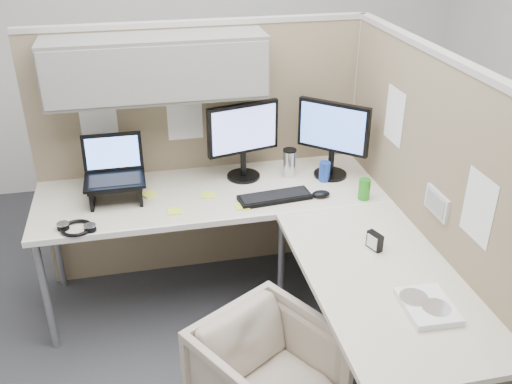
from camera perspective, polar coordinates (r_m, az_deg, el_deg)
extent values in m
plane|color=#2F2F33|center=(3.31, -0.79, -15.34)|extent=(4.50, 4.50, 0.00)
cube|color=#8D795C|center=(3.60, -5.34, 3.69)|extent=(2.00, 0.05, 1.60)
cube|color=#A8A399|center=(3.35, -5.97, 16.50)|extent=(2.00, 0.06, 0.03)
cube|color=slate|center=(3.23, -9.96, 12.26)|extent=(1.20, 0.34, 0.34)
cube|color=gray|center=(3.07, -9.75, 11.43)|extent=(1.18, 0.01, 0.30)
plane|color=white|center=(3.44, -15.59, 7.85)|extent=(0.26, 0.00, 0.26)
plane|color=white|center=(3.46, -7.14, 7.58)|extent=(0.26, 0.00, 0.26)
cube|color=#8D795C|center=(3.03, 16.43, -2.34)|extent=(0.05, 2.00, 1.60)
cube|color=#A8A399|center=(2.73, 18.74, 12.63)|extent=(0.06, 2.00, 0.03)
cube|color=#A8A399|center=(3.84, 9.67, 4.95)|extent=(0.06, 0.06, 1.60)
cube|color=silver|center=(2.83, 17.72, -1.08)|extent=(0.02, 0.20, 0.12)
cube|color=gray|center=(2.82, 17.47, -1.11)|extent=(0.00, 0.16, 0.09)
plane|color=white|center=(3.17, 13.68, 7.41)|extent=(0.00, 0.26, 0.26)
plane|color=white|center=(2.55, 21.35, -1.48)|extent=(0.00, 0.26, 0.26)
cube|color=beige|center=(3.32, -4.45, -0.15)|extent=(2.00, 0.68, 0.03)
cube|color=beige|center=(2.67, 12.65, -8.51)|extent=(0.68, 1.30, 0.03)
cube|color=white|center=(3.02, -3.51, -3.07)|extent=(2.00, 0.02, 0.03)
cylinder|color=gray|center=(3.29, -20.24, -9.74)|extent=(0.04, 0.04, 0.70)
cylinder|color=gray|center=(3.77, -19.37, -4.46)|extent=(0.04, 0.04, 0.70)
cylinder|color=gray|center=(3.32, 2.55, -7.39)|extent=(0.04, 0.04, 0.70)
imported|color=beige|center=(2.77, 1.21, -17.52)|extent=(0.76, 0.75, 0.59)
cylinder|color=black|center=(3.46, -1.26, 1.61)|extent=(0.20, 0.20, 0.02)
cylinder|color=black|center=(3.42, -1.27, 2.86)|extent=(0.04, 0.04, 0.15)
cube|color=black|center=(3.34, -1.31, 6.37)|extent=(0.44, 0.14, 0.30)
cube|color=#879AEA|center=(3.32, -1.17, 6.25)|extent=(0.39, 0.10, 0.26)
cylinder|color=black|center=(3.51, 7.43, 1.78)|extent=(0.20, 0.20, 0.02)
cylinder|color=black|center=(3.47, 7.51, 3.01)|extent=(0.04, 0.04, 0.15)
cube|color=black|center=(3.39, 7.74, 6.46)|extent=(0.35, 0.32, 0.30)
cube|color=#5887EF|center=(3.37, 7.61, 6.36)|extent=(0.30, 0.27, 0.26)
cube|color=black|center=(3.24, -13.91, 0.86)|extent=(0.29, 0.23, 0.01)
cube|color=black|center=(3.27, -16.09, -0.16)|extent=(0.02, 0.21, 0.12)
cube|color=black|center=(3.26, -11.51, 0.30)|extent=(0.02, 0.21, 0.12)
cube|color=black|center=(3.24, -13.94, 1.12)|extent=(0.33, 0.23, 0.02)
cube|color=black|center=(3.32, -14.16, 3.92)|extent=(0.33, 0.06, 0.21)
cube|color=#598CF2|center=(3.31, -14.16, 3.84)|extent=(0.29, 0.04, 0.17)
cube|color=black|center=(3.21, 1.88, -0.54)|extent=(0.42, 0.17, 0.02)
ellipsoid|color=black|center=(3.25, 6.52, -0.20)|extent=(0.11, 0.07, 0.04)
cylinder|color=silver|center=(3.45, 3.36, 2.87)|extent=(0.08, 0.08, 0.16)
cylinder|color=black|center=(3.42, 3.40, 4.20)|extent=(0.08, 0.08, 0.01)
cylinder|color=#268C1E|center=(3.25, 10.77, 0.29)|extent=(0.07, 0.07, 0.12)
cylinder|color=#1E3FA5|center=(3.42, 6.87, 2.05)|extent=(0.07, 0.07, 0.12)
cube|color=#E7F540|center=(3.31, -10.69, -0.22)|extent=(0.11, 0.11, 0.01)
cube|color=#E7F540|center=(3.13, -1.38, -1.45)|extent=(0.08, 0.08, 0.01)
cube|color=#E7F540|center=(3.26, -4.82, -0.31)|extent=(0.08, 0.08, 0.01)
cube|color=#E7F540|center=(3.12, -8.11, -1.91)|extent=(0.08, 0.08, 0.01)
torus|color=black|center=(3.06, -17.49, -3.46)|extent=(0.21, 0.21, 0.02)
cylinder|color=black|center=(3.09, -18.73, -3.26)|extent=(0.06, 0.06, 0.03)
cylinder|color=black|center=(3.03, -16.26, -3.48)|extent=(0.06, 0.06, 0.03)
cube|color=white|center=(2.51, 16.80, -10.89)|extent=(0.21, 0.26, 0.03)
cylinder|color=silver|center=(2.49, 17.58, -10.92)|extent=(0.12, 0.12, 0.00)
cylinder|color=silver|center=(2.51, 15.51, -10.06)|extent=(0.12, 0.12, 0.00)
cube|color=black|center=(2.82, 11.79, -4.82)|extent=(0.06, 0.09, 0.09)
cube|color=white|center=(2.81, 11.52, -4.93)|extent=(0.03, 0.06, 0.07)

